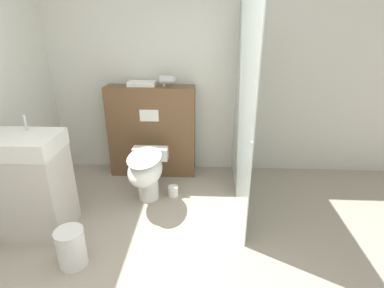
{
  "coord_description": "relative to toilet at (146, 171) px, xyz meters",
  "views": [
    {
      "loc": [
        0.46,
        -1.24,
        1.85
      ],
      "look_at": [
        0.34,
        1.41,
        0.73
      ],
      "focal_mm": 28.0,
      "sensor_mm": 36.0,
      "label": 1
    }
  ],
  "objects": [
    {
      "name": "waste_bin",
      "position": [
        -0.43,
        -0.94,
        -0.2
      ],
      "size": [
        0.23,
        0.23,
        0.33
      ],
      "color": "silver",
      "rests_on": "ground_plane"
    },
    {
      "name": "shower_glass",
      "position": [
        0.97,
        0.07,
        0.65
      ],
      "size": [
        0.04,
        1.5,
        2.02
      ],
      "color": "silver",
      "rests_on": "ground_plane"
    },
    {
      "name": "sink_vanity",
      "position": [
        -0.93,
        -0.53,
        0.11
      ],
      "size": [
        0.61,
        0.45,
        1.09
      ],
      "color": "beige",
      "rests_on": "ground_plane"
    },
    {
      "name": "folded_towel",
      "position": [
        -0.14,
        0.68,
        0.78
      ],
      "size": [
        0.32,
        0.18,
        0.05
      ],
      "color": "white",
      "rests_on": "partition_panel"
    },
    {
      "name": "partition_panel",
      "position": [
        -0.04,
        0.65,
        0.2
      ],
      "size": [
        1.05,
        0.26,
        1.12
      ],
      "color": "brown",
      "rests_on": "ground_plane"
    },
    {
      "name": "spare_toilet_roll",
      "position": [
        0.27,
        0.1,
        -0.3
      ],
      "size": [
        0.11,
        0.11,
        0.12
      ],
      "color": "white",
      "rests_on": "ground_plane"
    },
    {
      "name": "hair_drier",
      "position": [
        0.17,
        0.63,
        0.84
      ],
      "size": [
        0.19,
        0.09,
        0.13
      ],
      "color": "#B7B7BC",
      "rests_on": "partition_panel"
    },
    {
      "name": "wall_back",
      "position": [
        0.15,
        0.85,
        0.89
      ],
      "size": [
        8.0,
        0.06,
        2.5
      ],
      "color": "silver",
      "rests_on": "ground_plane"
    },
    {
      "name": "toilet",
      "position": [
        0.0,
        0.0,
        0.0
      ],
      "size": [
        0.39,
        0.66,
        0.56
      ],
      "color": "white",
      "rests_on": "ground_plane"
    }
  ]
}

